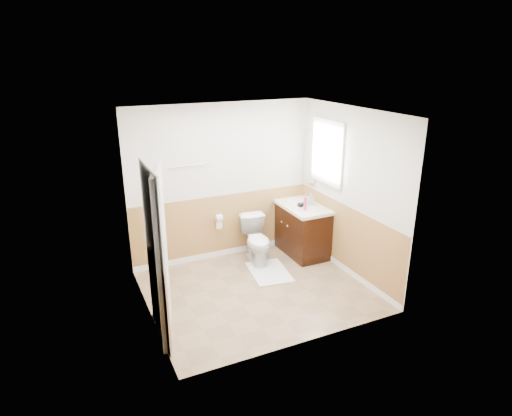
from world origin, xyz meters
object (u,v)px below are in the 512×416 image
bath_mat (269,272)px  lotion_bottle (305,204)px  soap_dispenser (311,199)px  toilet (257,240)px  vanity_cabinet (300,229)px

bath_mat → lotion_bottle: 1.21m
bath_mat → lotion_bottle: bearing=14.8°
soap_dispenser → toilet: bearing=176.6°
toilet → bath_mat: toilet is taller
lotion_bottle → toilet: bearing=161.1°
bath_mat → toilet: bearing=90.0°
toilet → vanity_cabinet: bearing=11.1°
bath_mat → vanity_cabinet: vanity_cabinet is taller
toilet → bath_mat: (0.00, -0.44, -0.35)m
toilet → vanity_cabinet: (0.82, 0.04, 0.04)m
toilet → soap_dispenser: bearing=4.7°
lotion_bottle → vanity_cabinet: bearing=70.9°
toilet → bath_mat: size_ratio=0.91×
toilet → vanity_cabinet: vanity_cabinet is taller
vanity_cabinet → soap_dispenser: 0.57m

